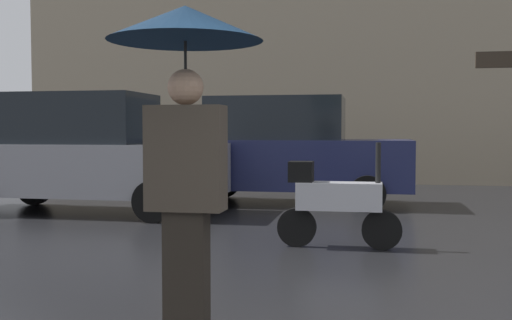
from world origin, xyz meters
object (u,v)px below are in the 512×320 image
(pedestrian_with_umbrella, at_px, (186,84))
(parked_car_left, at_px, (83,153))
(parked_car_distant, at_px, (285,151))
(parked_scooter, at_px, (335,201))

(pedestrian_with_umbrella, height_order, parked_car_left, pedestrian_with_umbrella)
(parked_car_distant, bearing_deg, pedestrian_with_umbrella, -97.75)
(pedestrian_with_umbrella, relative_size, parked_car_distant, 0.49)
(parked_car_left, bearing_deg, parked_car_distant, -136.47)
(parked_car_left, distance_m, parked_car_distant, 3.61)
(parked_car_left, xyz_separation_m, parked_car_distant, (3.14, 1.76, 0.00))
(pedestrian_with_umbrella, bearing_deg, parked_scooter, 47.92)
(parked_scooter, bearing_deg, pedestrian_with_umbrella, -108.65)
(pedestrian_with_umbrella, distance_m, parked_car_distant, 7.30)
(parked_scooter, relative_size, parked_car_left, 0.32)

